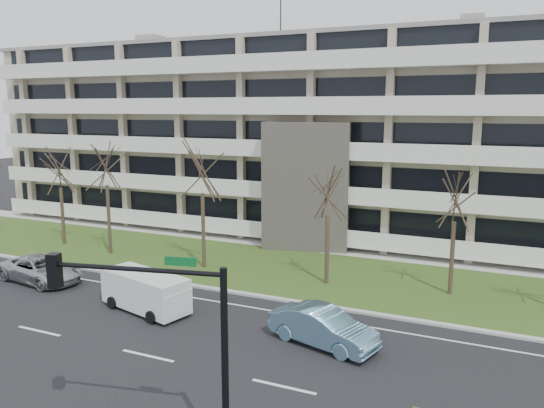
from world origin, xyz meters
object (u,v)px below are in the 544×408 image
at_px(blue_sedan, 323,327).
at_px(white_van, 146,289).
at_px(silver_pickup, 41,269).
at_px(traffic_signal, 164,332).

xyz_separation_m(blue_sedan, white_van, (-9.23, 0.11, 0.34)).
height_order(silver_pickup, white_van, white_van).
height_order(blue_sedan, traffic_signal, traffic_signal).
bearing_deg(silver_pickup, blue_sedan, -86.82).
xyz_separation_m(silver_pickup, blue_sedan, (17.64, -1.32, 0.05)).
xyz_separation_m(silver_pickup, white_van, (8.41, -1.21, 0.39)).
distance_m(white_van, traffic_signal, 12.27).
bearing_deg(traffic_signal, blue_sedan, 67.80).
xyz_separation_m(white_van, traffic_signal, (7.66, -9.17, 2.81)).
relative_size(blue_sedan, traffic_signal, 0.79).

